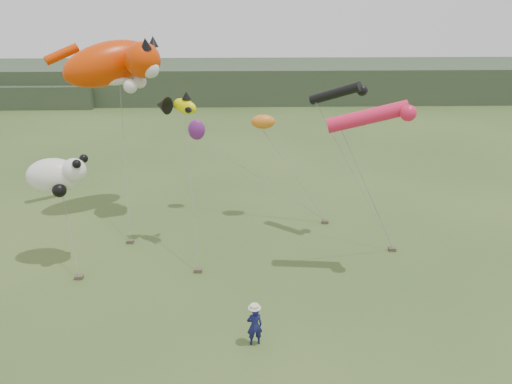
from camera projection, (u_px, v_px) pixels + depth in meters
ground at (270, 318)px, 19.72m from camera, size 120.00×120.00×0.00m
headland at (225, 82)px, 60.39m from camera, size 90.00×13.00×4.00m
festival_attendant at (255, 326)px, 18.00m from camera, size 0.63×0.47×1.58m
sandbag_anchors at (230, 250)px, 24.70m from camera, size 15.16×5.77×0.18m
cat_kite at (116, 64)px, 26.59m from camera, size 6.65×4.75×3.17m
fish_kite at (177, 105)px, 23.23m from camera, size 2.31×1.50×1.13m
tube_kites at (362, 107)px, 21.74m from camera, size 3.74×5.78×1.67m
panda_kite at (57, 175)px, 22.54m from camera, size 2.82×1.83×1.76m
misc_kites at (230, 126)px, 27.43m from camera, size 4.84×1.89×1.69m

